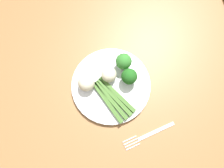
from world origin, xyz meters
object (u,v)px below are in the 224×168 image
Objects in this scene: broccoli_near_center at (124,61)px; cauliflower_back at (86,83)px; fork at (148,135)px; broccoli_front at (129,77)px; dining_table at (109,85)px; asparagus_bundle at (112,99)px; cauliflower_edge at (108,75)px; plate at (112,85)px.

cauliflower_back is at bearing 106.45° from broccoli_near_center.
broccoli_near_center is 0.23m from fork.
broccoli_front is 0.98× the size of broccoli_near_center.
asparagus_bundle reaches higher than dining_table.
broccoli_near_center reaches higher than cauliflower_edge.
dining_table is 0.24m from fork.
broccoli_front is at bearing -111.06° from cauliflower_edge.
fork is (-0.17, -0.07, -0.01)m from plate.
asparagus_bundle is at bearing 177.93° from cauliflower_edge.
plate reaches higher than fork.
broccoli_near_center reaches higher than fork.
cauliflower_edge is (0.02, 0.06, -0.01)m from broccoli_front.
broccoli_front reaches higher than cauliflower_edge.
dining_table is 0.15m from asparagus_bundle.
broccoli_front reaches higher than dining_table.
dining_table is at bearing 110.67° from broccoli_near_center.
asparagus_bundle is 3.25× the size of cauliflower_edge.
fork is (-0.23, -0.02, -0.05)m from broccoli_near_center.
dining_table is 0.17m from broccoli_near_center.
asparagus_bundle is 2.58× the size of broccoli_front.
broccoli_front is (0.05, -0.06, 0.03)m from asparagus_bundle.
asparagus_bundle is at bearing 126.74° from broccoli_front.
broccoli_near_center is 0.06m from cauliflower_edge.
cauliflower_back is (0.06, 0.07, 0.02)m from asparagus_bundle.
plate is 0.05m from asparagus_bundle.
broccoli_front is 1.18× the size of cauliflower_back.
broccoli_near_center is at bearing -69.33° from dining_table.
fork is at bearing -158.24° from plate.
cauliflower_back is at bearing -62.78° from fork.
cauliflower_back is (-0.02, 0.07, 0.15)m from dining_table.
dining_table is 0.16m from cauliflower_back.
cauliflower_back reaches higher than fork.
dining_table is at bearing 5.96° from plate.
cauliflower_edge reaches higher than fork.
dining_table is 0.15m from cauliflower_edge.
broccoli_front is at bearing -95.90° from cauliflower_back.
cauliflower_edge reaches higher than plate.
plate is 1.50× the size of fork.
fork is at bearing -160.57° from dining_table.
asparagus_bundle is 0.07m from cauliflower_edge.
cauliflower_back reaches higher than plate.
asparagus_bundle is 0.08m from broccoli_front.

